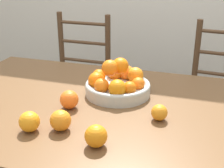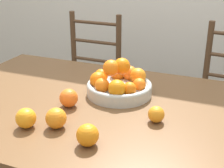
% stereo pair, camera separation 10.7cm
% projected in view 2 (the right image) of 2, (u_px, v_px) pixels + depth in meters
% --- Properties ---
extents(dining_table, '(1.47, 1.01, 0.74)m').
position_uv_depth(dining_table, '(88.00, 121.00, 1.45)').
color(dining_table, brown).
rests_on(dining_table, ground_plane).
extents(fruit_bowl, '(0.31, 0.31, 0.18)m').
position_uv_depth(fruit_bowl, '(119.00, 83.00, 1.48)').
color(fruit_bowl, '#B2B7B2').
rests_on(fruit_bowl, dining_table).
extents(orange_loose_0, '(0.08, 0.08, 0.08)m').
position_uv_depth(orange_loose_0, '(88.00, 135.00, 1.08)').
color(orange_loose_0, orange).
rests_on(orange_loose_0, dining_table).
extents(orange_loose_1, '(0.08, 0.08, 0.08)m').
position_uv_depth(orange_loose_1, '(69.00, 98.00, 1.36)').
color(orange_loose_1, orange).
rests_on(orange_loose_1, dining_table).
extents(orange_loose_2, '(0.08, 0.08, 0.08)m').
position_uv_depth(orange_loose_2, '(56.00, 118.00, 1.19)').
color(orange_loose_2, orange).
rests_on(orange_loose_2, dining_table).
extents(orange_loose_3, '(0.08, 0.08, 0.08)m').
position_uv_depth(orange_loose_3, '(26.00, 118.00, 1.20)').
color(orange_loose_3, orange).
rests_on(orange_loose_3, dining_table).
extents(orange_loose_4, '(0.07, 0.07, 0.07)m').
position_uv_depth(orange_loose_4, '(156.00, 114.00, 1.24)').
color(orange_loose_4, orange).
rests_on(orange_loose_4, dining_table).
extents(chair_left, '(0.43, 0.41, 0.96)m').
position_uv_depth(chair_left, '(88.00, 83.00, 2.34)').
color(chair_left, '#513823').
rests_on(chair_left, ground_plane).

